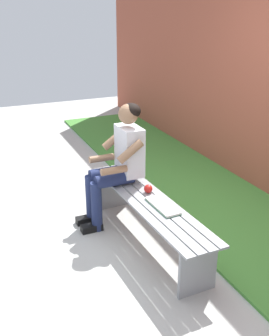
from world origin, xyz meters
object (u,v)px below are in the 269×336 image
person_seated (118,160)px  book_open (163,206)px  apple (148,189)px  bench_near (149,210)px

person_seated → book_open: size_ratio=3.02×
apple → book_open: apple is taller
bench_near → person_seated: size_ratio=1.51×
bench_near → person_seated: 0.63m
person_seated → apple: size_ratio=15.03×
bench_near → person_seated: (0.51, 0.10, 0.34)m
apple → book_open: size_ratio=0.20×
person_seated → apple: 0.44m
person_seated → book_open: 0.74m
person_seated → book_open: bearing=-167.3°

